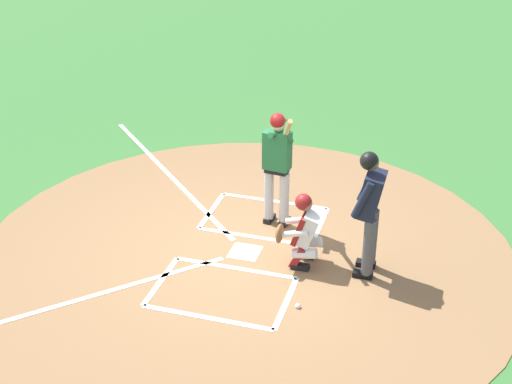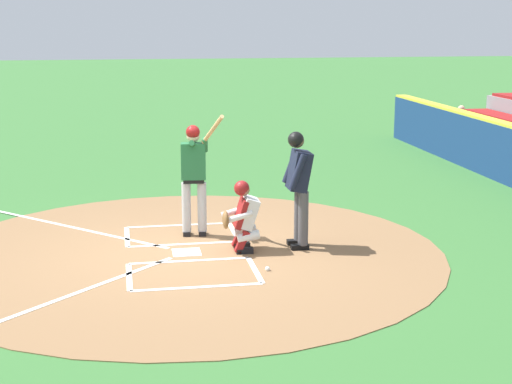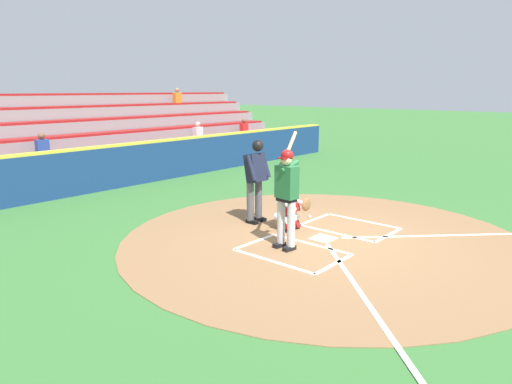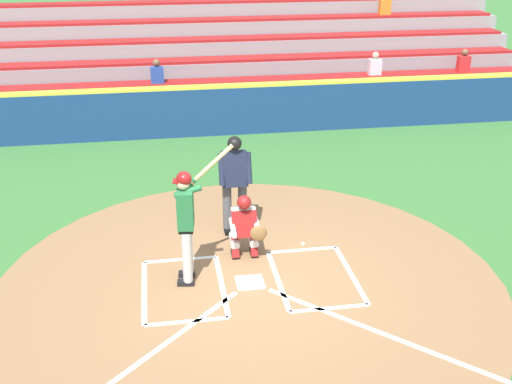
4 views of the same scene
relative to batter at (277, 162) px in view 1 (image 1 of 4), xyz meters
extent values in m
plane|color=#387033|center=(-0.94, 0.23, -1.10)|extent=(120.00, 120.00, 0.00)
cylinder|color=olive|center=(-0.94, 0.23, -1.09)|extent=(8.00, 8.00, 0.01)
cube|color=white|center=(-0.94, 0.23, -1.08)|extent=(0.44, 0.44, 0.01)
cube|color=white|center=(-1.99, -0.67, -1.08)|extent=(1.20, 0.08, 0.01)
cube|color=white|center=(-1.99, 1.13, -1.08)|extent=(1.20, 0.08, 0.01)
cube|color=white|center=(-1.39, 0.23, -1.08)|extent=(0.08, 1.80, 0.01)
cube|color=white|center=(-2.59, 0.23, -1.08)|extent=(0.08, 1.80, 0.01)
cube|color=white|center=(0.11, -0.67, -1.08)|extent=(1.20, 0.08, 0.01)
cube|color=white|center=(0.11, 1.13, -1.08)|extent=(1.20, 0.08, 0.01)
cube|color=white|center=(-0.49, 0.23, -1.08)|extent=(0.08, 1.80, 0.01)
cube|color=white|center=(0.71, 0.23, -1.08)|extent=(0.08, 1.80, 0.01)
cube|color=white|center=(1.16, 2.33, -1.08)|extent=(3.73, 3.73, 0.01)
cube|color=white|center=(-3.04, 2.33, -1.08)|extent=(3.73, 3.73, 0.01)
cylinder|color=#BCBCBC|center=(0.03, 0.14, -0.60)|extent=(0.15, 0.15, 0.84)
cube|color=black|center=(0.07, 0.13, -1.05)|extent=(0.27, 0.15, 0.09)
cylinder|color=#BCBCBC|center=(0.00, -0.12, -0.60)|extent=(0.15, 0.15, 0.84)
cube|color=black|center=(0.03, -0.12, -1.05)|extent=(0.27, 0.15, 0.09)
cube|color=black|center=(0.01, 0.01, -0.13)|extent=(0.26, 0.36, 0.10)
cube|color=#236638|center=(0.01, 0.01, 0.18)|extent=(0.29, 0.43, 0.60)
sphere|color=beige|center=(0.03, 0.01, 0.59)|extent=(0.21, 0.21, 0.21)
sphere|color=maroon|center=(0.01, 0.01, 0.66)|extent=(0.23, 0.23, 0.23)
cube|color=maroon|center=(0.12, 0.00, 0.63)|extent=(0.13, 0.18, 0.02)
cylinder|color=#236638|center=(-0.04, 0.03, 0.46)|extent=(0.44, 0.14, 0.21)
cylinder|color=#236638|center=(-0.06, -0.18, 0.46)|extent=(0.27, 0.12, 0.29)
cylinder|color=tan|center=(-0.44, -0.26, 0.76)|extent=(0.71, 0.29, 0.53)
cylinder|color=tan|center=(-0.11, -0.16, 0.52)|extent=(0.09, 0.10, 0.08)
cube|color=black|center=(-1.14, -0.66, -1.05)|extent=(0.12, 0.26, 0.09)
cube|color=maroon|center=(-1.14, -0.62, -0.90)|extent=(0.12, 0.24, 0.37)
cylinder|color=silver|center=(-1.14, -0.72, -0.82)|extent=(0.15, 0.36, 0.21)
cube|color=black|center=(-0.82, -0.66, -1.05)|extent=(0.12, 0.26, 0.09)
cube|color=maroon|center=(-0.82, -0.62, -0.90)|extent=(0.12, 0.24, 0.37)
cylinder|color=silver|center=(-0.82, -0.72, -0.82)|extent=(0.15, 0.36, 0.21)
cube|color=silver|center=(-0.98, -0.73, -0.48)|extent=(0.40, 0.36, 0.52)
cube|color=maroon|center=(-0.98, -0.62, -0.48)|extent=(0.42, 0.22, 0.46)
sphere|color=#9E7051|center=(-0.98, -0.66, -0.11)|extent=(0.21, 0.21, 0.21)
sphere|color=maroon|center=(-0.98, -0.64, -0.09)|extent=(0.24, 0.24, 0.24)
cylinder|color=silver|center=(-1.18, -0.56, -0.50)|extent=(0.10, 0.45, 0.20)
cylinder|color=silver|center=(-0.78, -0.56, -0.50)|extent=(0.10, 0.45, 0.20)
ellipsoid|color=brown|center=(-1.17, -0.36, -0.53)|extent=(0.28, 0.10, 0.28)
cylinder|color=#4C4C51|center=(-1.08, -1.59, -0.59)|extent=(0.16, 0.16, 0.86)
cube|color=black|center=(-1.08, -1.54, -1.05)|extent=(0.13, 0.28, 0.09)
cylinder|color=#4C4C51|center=(-0.80, -1.59, -0.59)|extent=(0.16, 0.16, 0.86)
cube|color=black|center=(-0.80, -1.54, -1.05)|extent=(0.13, 0.28, 0.09)
cube|color=#191E33|center=(-0.94, -1.55, 0.15)|extent=(0.44, 0.36, 0.66)
sphere|color=brown|center=(-0.94, -1.51, 0.62)|extent=(0.22, 0.22, 0.22)
sphere|color=black|center=(-0.94, -1.49, 0.64)|extent=(0.25, 0.25, 0.25)
cylinder|color=#191E33|center=(-1.18, -1.48, 0.18)|extent=(0.10, 0.29, 0.56)
cylinder|color=#191E33|center=(-0.70, -1.47, 0.18)|extent=(0.10, 0.29, 0.56)
sphere|color=white|center=(-2.04, -0.84, -1.06)|extent=(0.07, 0.07, 0.07)
camera|label=1|loc=(-9.76, -2.57, 4.79)|focal=51.78mm
camera|label=2|loc=(-12.62, 1.18, 2.47)|focal=54.89mm
camera|label=3|loc=(6.59, 4.94, 1.82)|focal=32.30mm
camera|label=4|loc=(0.34, 8.79, 4.26)|focal=44.80mm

